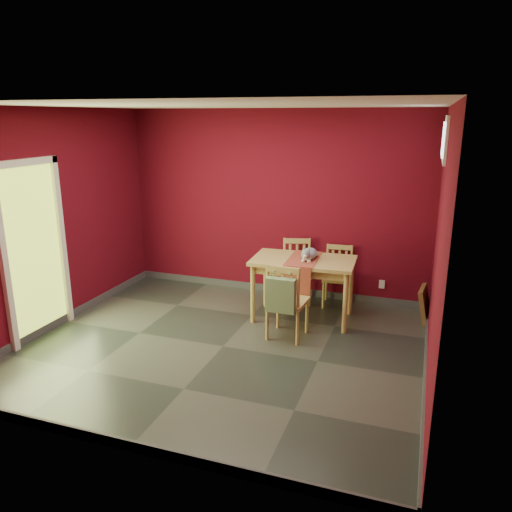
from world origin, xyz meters
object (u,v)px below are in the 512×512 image
(tote_bag, at_px, (281,295))
(cat, at_px, (309,252))
(dining_table, at_px, (303,266))
(chair_near, at_px, (286,300))
(chair_far_left, at_px, (297,270))
(picture_frame, at_px, (425,304))
(chair_far_right, at_px, (338,275))

(tote_bag, xyz_separation_m, cat, (0.11, 0.89, 0.30))
(dining_table, relative_size, cat, 3.33)
(dining_table, xyz_separation_m, chair_near, (-0.04, -0.66, -0.23))
(chair_far_left, height_order, tote_bag, chair_far_left)
(chair_far_left, distance_m, cat, 0.82)
(chair_far_left, height_order, chair_near, chair_near)
(chair_near, xyz_separation_m, tote_bag, (-0.01, -0.22, 0.14))
(cat, xyz_separation_m, picture_frame, (1.46, 0.45, -0.70))
(dining_table, height_order, chair_far_left, chair_far_left)
(cat, relative_size, picture_frame, 0.88)
(dining_table, relative_size, picture_frame, 2.92)
(chair_near, relative_size, picture_frame, 2.05)
(tote_bag, distance_m, cat, 0.94)
(tote_bag, bearing_deg, dining_table, 87.09)
(chair_far_left, relative_size, tote_bag, 1.90)
(dining_table, height_order, chair_near, chair_near)
(chair_near, bearing_deg, chair_far_left, 99.22)
(chair_far_left, bearing_deg, dining_table, -68.28)
(chair_far_left, relative_size, chair_near, 0.95)
(dining_table, bearing_deg, chair_far_right, 62.60)
(dining_table, relative_size, chair_far_left, 1.50)
(chair_far_left, relative_size, picture_frame, 1.95)
(dining_table, height_order, tote_bag, tote_bag)
(chair_far_right, distance_m, chair_near, 1.37)
(chair_far_right, relative_size, picture_frame, 1.83)
(chair_near, bearing_deg, cat, 80.92)
(tote_bag, xyz_separation_m, picture_frame, (1.57, 1.33, -0.40))
(picture_frame, bearing_deg, chair_far_left, 175.09)
(chair_near, height_order, tote_bag, chair_near)
(chair_near, distance_m, picture_frame, 1.93)
(tote_bag, distance_m, picture_frame, 2.10)
(chair_far_left, relative_size, chair_far_right, 1.07)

